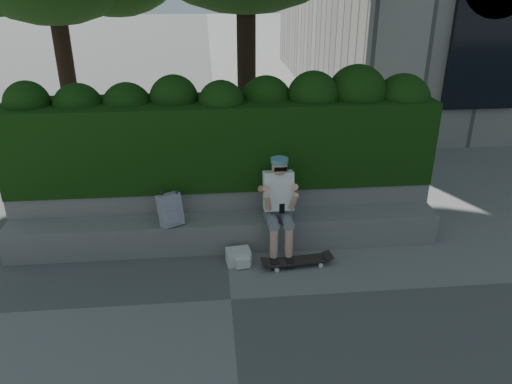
{
  "coord_description": "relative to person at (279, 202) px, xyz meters",
  "views": [
    {
      "loc": [
        -0.18,
        -4.93,
        3.65
      ],
      "look_at": [
        0.4,
        1.0,
        0.95
      ],
      "focal_mm": 35.0,
      "sensor_mm": 36.0,
      "label": 1
    }
  ],
  "objects": [
    {
      "name": "ground",
      "position": [
        -0.71,
        -1.07,
        -0.75
      ],
      "size": [
        80.0,
        80.0,
        0.0
      ],
      "primitive_type": "plane",
      "color": "slate",
      "rests_on": "ground"
    },
    {
      "name": "bench_ledge",
      "position": [
        -0.71,
        0.18,
        -0.53
      ],
      "size": [
        6.0,
        0.45,
        0.45
      ],
      "primitive_type": "cube",
      "color": "gray",
      "rests_on": "ground"
    },
    {
      "name": "planter_wall",
      "position": [
        -0.71,
        0.66,
        -0.38
      ],
      "size": [
        6.0,
        0.5,
        0.75
      ],
      "primitive_type": "cube",
      "color": "gray",
      "rests_on": "ground"
    },
    {
      "name": "hedge",
      "position": [
        -0.71,
        0.88,
        0.6
      ],
      "size": [
        6.0,
        1.0,
        1.2
      ],
      "primitive_type": "cube",
      "color": "black",
      "rests_on": "planter_wall"
    },
    {
      "name": "person",
      "position": [
        0.0,
        0.0,
        0.0
      ],
      "size": [
        0.4,
        0.76,
        1.38
      ],
      "color": "slate",
      "rests_on": "ground"
    },
    {
      "name": "skateboard",
      "position": [
        0.2,
        -0.41,
        -0.68
      ],
      "size": [
        0.87,
        0.3,
        0.09
      ],
      "rotation": [
        0.0,
        0.0,
        0.1
      ],
      "color": "black",
      "rests_on": "ground"
    },
    {
      "name": "backpack_plaid",
      "position": [
        -1.46,
        0.08,
        -0.08
      ],
      "size": [
        0.34,
        0.29,
        0.44
      ],
      "primitive_type": "cube",
      "rotation": [
        0.0,
        0.0,
        0.52
      ],
      "color": "silver",
      "rests_on": "bench_ledge"
    },
    {
      "name": "backpack_ground",
      "position": [
        -0.57,
        -0.27,
        -0.65
      ],
      "size": [
        0.34,
        0.26,
        0.21
      ],
      "primitive_type": "cube",
      "rotation": [
        0.0,
        0.0,
        0.12
      ],
      "color": "white",
      "rests_on": "ground"
    }
  ]
}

